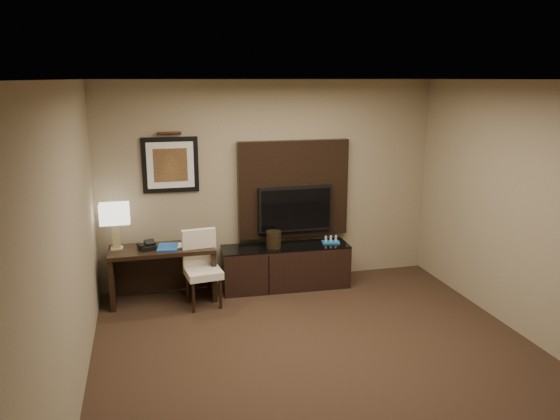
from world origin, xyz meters
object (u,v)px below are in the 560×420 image
object	(u,v)px
desk	(163,274)
tv	(295,209)
table_lamp	(116,228)
desk_chair	(203,272)
ice_bucket	(274,239)
water_bottle	(194,237)
credenza	(286,267)
minibar_tray	(331,240)
desk_phone	(147,246)

from	to	relation	value
desk	tv	world-z (taller)	tv
desk	table_lamp	world-z (taller)	table_lamp
desk_chair	ice_bucket	world-z (taller)	desk_chair
tv	water_bottle	world-z (taller)	tv
credenza	desk_chair	distance (m)	1.18
minibar_tray	desk	bearing A→B (deg)	-179.68
desk_phone	water_bottle	xyz separation A→B (m)	(0.57, 0.07, 0.05)
tv	desk_chair	size ratio (longest dim) A/B	1.16
tv	ice_bucket	size ratio (longest dim) A/B	4.57
water_bottle	ice_bucket	world-z (taller)	water_bottle
tv	desk_chair	distance (m)	1.52
table_lamp	water_bottle	world-z (taller)	table_lamp
ice_bucket	minibar_tray	bearing A→B (deg)	0.88
table_lamp	ice_bucket	xyz separation A→B (m)	(1.95, -0.08, -0.27)
desk	credenza	world-z (taller)	desk
tv	minibar_tray	bearing A→B (deg)	-25.62
desk	ice_bucket	xyz separation A→B (m)	(1.42, 0.00, 0.34)
tv	minibar_tray	xyz separation A→B (m)	(0.44, -0.21, -0.40)
water_bottle	tv	bearing A→B (deg)	7.77
table_lamp	desk_chair	bearing A→B (deg)	-21.06
desk_chair	minibar_tray	world-z (taller)	desk_chair
tv	desk_phone	distance (m)	1.98
tv	minibar_tray	distance (m)	0.63
desk_chair	water_bottle	distance (m)	0.49
desk_chair	water_bottle	xyz separation A→B (m)	(-0.06, 0.34, 0.35)
desk_chair	minibar_tray	xyz separation A→B (m)	(1.74, 0.32, 0.18)
desk_phone	minibar_tray	size ratio (longest dim) A/B	0.85
desk_chair	desk_phone	size ratio (longest dim) A/B	4.46
tv	desk_phone	world-z (taller)	tv
table_lamp	ice_bucket	size ratio (longest dim) A/B	2.46
water_bottle	desk_phone	bearing A→B (deg)	-172.83
credenza	water_bottle	bearing A→B (deg)	-178.13
credenza	minibar_tray	distance (m)	0.70
desk_phone	credenza	bearing A→B (deg)	-15.57
desk	desk_chair	xyz separation A→B (m)	(0.47, -0.31, 0.09)
table_lamp	minibar_tray	world-z (taller)	table_lamp
minibar_tray	desk_phone	bearing A→B (deg)	-178.81
desk_phone	water_bottle	size ratio (longest dim) A/B	1.00
desk_chair	table_lamp	distance (m)	1.19
tv	desk_chair	world-z (taller)	tv
tv	minibar_tray	size ratio (longest dim) A/B	4.38
tv	table_lamp	world-z (taller)	tv
table_lamp	minibar_tray	bearing A→B (deg)	-1.36
desk	water_bottle	xyz separation A→B (m)	(0.40, 0.04, 0.44)
ice_bucket	table_lamp	bearing A→B (deg)	177.74
desk_chair	water_bottle	size ratio (longest dim) A/B	4.44
desk	credenza	distance (m)	1.59
credenza	tv	world-z (taller)	tv
desk_chair	tv	bearing A→B (deg)	15.15
credenza	water_bottle	size ratio (longest dim) A/B	8.60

